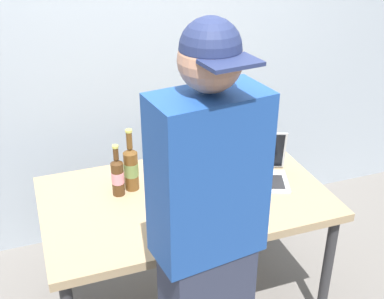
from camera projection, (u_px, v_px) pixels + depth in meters
name	position (u px, v px, depth m)	size (l,w,h in m)	color
desk	(185.00, 205.00, 2.53)	(1.41, 0.86, 0.71)	#9E8460
laptop	(258.00, 169.00, 2.62)	(0.38, 0.35, 0.23)	#B7BABC
beer_bottle_brown	(118.00, 176.00, 2.45)	(0.06, 0.06, 0.27)	#472B14
beer_bottle_dark	(131.00, 167.00, 2.49)	(0.07, 0.07, 0.33)	brown
person_figure	(207.00, 249.00, 1.82)	(0.41, 0.31, 1.75)	#2D3347
back_wall	(137.00, 37.00, 2.94)	(6.00, 0.10, 2.60)	#99A3AD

